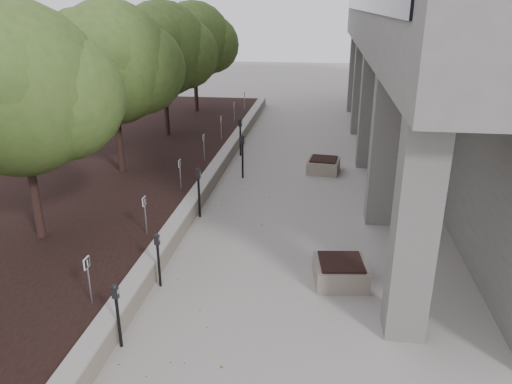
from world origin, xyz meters
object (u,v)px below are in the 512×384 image
Objects in this scene: crabapple_tree_5 at (195,57)px; parking_meter_1 at (118,316)px; crabapple_tree_3 at (114,89)px; crabapple_tree_4 at (164,69)px; parking_meter_4 at (243,157)px; planter_front at (340,271)px; crabapple_tree_2 at (23,126)px; planter_back at (323,165)px; parking_meter_5 at (240,137)px; parking_meter_2 at (159,260)px; parking_meter_3 at (199,193)px.

crabapple_tree_5 reaches higher than parking_meter_1.
crabapple_tree_4 is at bearing 90.00° from crabapple_tree_3.
parking_meter_4 is at bearing 90.79° from parking_meter_1.
crabapple_tree_2 is at bearing 176.53° from planter_front.
crabapple_tree_5 is at bearing 129.88° from planter_back.
crabapple_tree_5 reaches higher than parking_meter_5.
parking_meter_5 is at bearing 95.97° from parking_meter_2.
crabapple_tree_4 reaches higher than parking_meter_4.
parking_meter_4 is at bearing 14.17° from crabapple_tree_3.
crabapple_tree_2 reaches higher than parking_meter_1.
planter_back is at bearing 93.41° from planter_front.
crabapple_tree_3 is 3.57× the size of parking_meter_4.
parking_meter_1 is at bearing -74.24° from parking_meter_5.
parking_meter_3 is (3.25, -7.45, -2.39)m from crabapple_tree_4.
crabapple_tree_3 reaches higher than planter_front.
parking_meter_5 is at bearing 68.49° from crabapple_tree_2.
crabapple_tree_3 is 7.53m from planter_back.
parking_meter_2 is at bearing -108.86° from parking_meter_4.
crabapple_tree_2 is at bearing 167.51° from parking_meter_2.
crabapple_tree_4 is 7.84m from planter_back.
crabapple_tree_3 reaches higher than parking_meter_4.
planter_back is at bearing -24.04° from crabapple_tree_4.
parking_meter_1 is 4.73m from planter_front.
parking_meter_2 is at bearing -78.43° from crabapple_tree_5.
planter_back is at bearing 74.14° from parking_meter_2.
crabapple_tree_3 is (0.00, 5.00, 0.00)m from crabapple_tree_2.
crabapple_tree_4 is 4.97× the size of planter_front.
parking_meter_4 reaches higher than parking_meter_2.
crabapple_tree_4 is 3.75× the size of parking_meter_3.
planter_front is at bearing 40.07° from parking_meter_1.
crabapple_tree_5 is 5.02× the size of planter_back.
crabapple_tree_5 is at bearing 99.49° from parking_meter_4.
crabapple_tree_4 is 4.35× the size of parking_meter_2.
parking_meter_1 is at bearing -144.87° from planter_front.
crabapple_tree_3 and crabapple_tree_5 have the same top height.
parking_meter_5 reaches higher than parking_meter_2.
planter_front is (3.19, -6.42, -0.51)m from parking_meter_4.
crabapple_tree_5 is 3.57× the size of parking_meter_4.
parking_meter_4 is at bearing 56.84° from crabapple_tree_2.
planter_back is (3.36, 8.16, -0.37)m from parking_meter_2.
parking_meter_2 is (3.30, -1.14, -2.50)m from crabapple_tree_2.
planter_front is at bearing -65.28° from crabapple_tree_5.
parking_meter_2 reaches higher than planter_back.
parking_meter_3 is 1.33× the size of planter_front.
planter_back is (6.66, 7.03, -2.87)m from crabapple_tree_2.
crabapple_tree_4 is at bearing 90.00° from crabapple_tree_2.
crabapple_tree_4 is at bearing 155.96° from planter_back.
crabapple_tree_2 is 3.64× the size of parking_meter_5.
parking_meter_5 is at bearing 112.34° from planter_front.
parking_meter_4 is 2.98m from planter_back.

